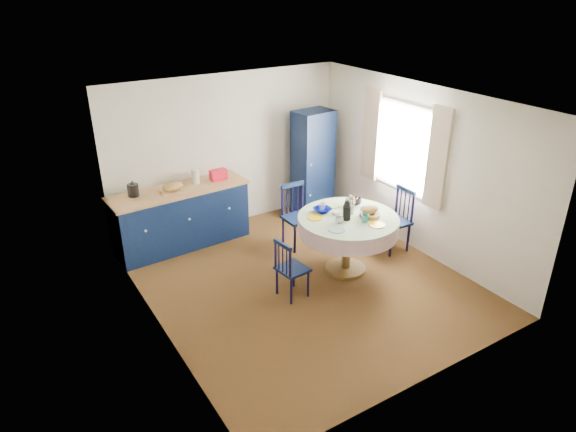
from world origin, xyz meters
name	(u,v)px	position (x,y,z in m)	size (l,w,h in m)	color
floor	(303,281)	(0.00, 0.00, 0.00)	(4.50, 4.50, 0.00)	black
ceiling	(306,101)	(0.00, 0.00, 2.50)	(4.50, 4.50, 0.00)	white
wall_back	(228,152)	(0.00, 2.25, 1.25)	(4.00, 0.02, 2.50)	beige
wall_left	(152,237)	(-2.00, 0.00, 1.25)	(0.02, 4.50, 2.50)	beige
wall_right	(418,170)	(2.00, 0.00, 1.25)	(0.02, 4.50, 2.50)	beige
window	(403,147)	(1.95, 0.30, 1.52)	(0.10, 1.74, 1.45)	white
kitchen_counter	(181,216)	(-1.00, 1.90, 0.48)	(2.13, 0.77, 1.18)	black
pantry_cabinet	(313,163)	(1.40, 1.85, 0.91)	(0.68, 0.51, 1.82)	black
dining_table	(348,225)	(0.69, -0.06, 0.71)	(1.38, 1.38, 1.12)	brown
chair_left	(290,268)	(-0.34, -0.20, 0.42)	(0.39, 0.41, 0.83)	black
chair_far	(297,215)	(0.52, 0.96, 0.50)	(0.44, 0.42, 0.99)	black
chair_right	(396,219)	(1.71, 0.07, 0.50)	(0.44, 0.46, 0.98)	black
mug_a	(339,220)	(0.47, -0.13, 0.88)	(0.11, 0.11, 0.09)	silver
mug_b	(365,219)	(0.77, -0.30, 0.89)	(0.11, 0.11, 0.10)	#297871
mug_c	(357,201)	(1.04, 0.21, 0.89)	(0.13, 0.13, 0.11)	black
mug_d	(322,206)	(0.52, 0.33, 0.89)	(0.11, 0.11, 0.10)	silver
cobalt_bowl	(322,210)	(0.48, 0.26, 0.87)	(0.24, 0.24, 0.06)	#040E7B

